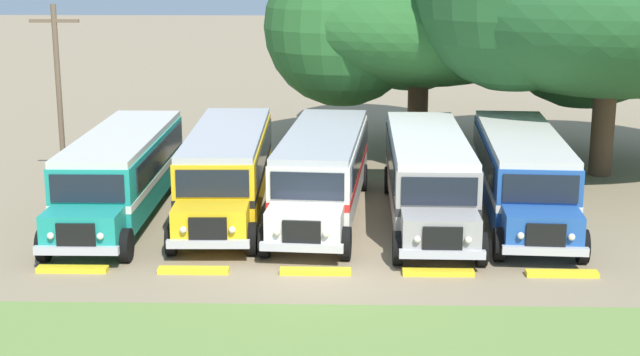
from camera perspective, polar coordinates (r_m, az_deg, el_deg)
ground_plane at (r=26.32m, az=-0.26°, el=-5.70°), size 220.00×220.00×0.00m
parked_bus_slot_0 at (r=32.01m, az=-12.16°, el=0.47°), size 2.73×10.85×2.82m
parked_bus_slot_1 at (r=32.03m, az=-5.76°, el=0.72°), size 2.91×10.87×2.82m
parked_bus_slot_2 at (r=31.53m, az=0.15°, el=0.58°), size 3.42×10.95×2.82m
parked_bus_slot_3 at (r=31.17m, az=6.69°, el=0.33°), size 2.80×10.85×2.82m
parked_bus_slot_4 at (r=31.98m, az=12.35°, el=0.45°), size 3.23×10.92×2.82m
curb_wheelstop_0 at (r=27.06m, az=-15.06°, el=-5.46°), size 2.00×0.36×0.15m
curb_wheelstop_1 at (r=26.30m, az=-7.83°, el=-5.67°), size 2.00×0.36×0.15m
curb_wheelstop_2 at (r=25.97m, az=-0.28°, el=-5.79°), size 2.00×0.36×0.15m
curb_wheelstop_3 at (r=26.09m, az=7.32°, el=-5.81°), size 2.00×0.36×0.15m
curb_wheelstop_4 at (r=26.67m, az=14.73°, el=-5.73°), size 2.00×0.36×0.15m
broad_shade_tree at (r=41.48m, az=5.88°, el=9.74°), size 13.24×13.66×10.07m
secondary_tree at (r=38.97m, az=17.41°, el=10.10°), size 15.60×14.53×11.33m
utility_pole at (r=35.30m, az=-15.84°, el=5.04°), size 1.80×0.20×6.98m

